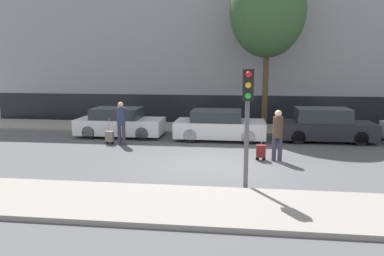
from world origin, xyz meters
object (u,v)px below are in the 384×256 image
pedestrian_right (278,132)px  traffic_light (248,105)px  parked_car_0 (120,123)px  parked_car_1 (219,126)px  parked_car_2 (325,126)px  bare_tree_near_crossing (268,11)px  trolley_left (110,136)px  trolley_right (261,151)px  pedestrian_left (121,121)px

pedestrian_right → traffic_light: traffic_light is taller
parked_car_0 → parked_car_1: parked_car_0 is taller
parked_car_2 → bare_tree_near_crossing: size_ratio=0.51×
traffic_light → bare_tree_near_crossing: bearing=83.6°
parked_car_1 → trolley_left: bearing=-160.3°
parked_car_2 → bare_tree_near_crossing: bare_tree_near_crossing is taller
parked_car_1 → trolley_right: 3.93m
pedestrian_left → trolley_left: pedestrian_left is taller
parked_car_0 → trolley_left: size_ratio=3.63×
bare_tree_near_crossing → pedestrian_left: bearing=-144.8°
parked_car_0 → trolley_right: size_ratio=3.66×
parked_car_0 → pedestrian_left: bearing=-69.9°
parked_car_2 → parked_car_1: bearing=-177.5°
trolley_left → bare_tree_near_crossing: bearing=32.5°
parked_car_2 → pedestrian_right: pedestrian_right is taller
pedestrian_left → parked_car_1: bearing=30.9°
parked_car_0 → bare_tree_near_crossing: bearing=20.3°
parked_car_1 → pedestrian_right: pedestrian_right is taller
trolley_left → pedestrian_left: bearing=-7.8°
trolley_left → traffic_light: bearing=-43.0°
parked_car_0 → traffic_light: 9.17m
pedestrian_left → traffic_light: bearing=-37.7°
parked_car_1 → parked_car_2: bearing=2.5°
parked_car_0 → pedestrian_right: size_ratio=2.22×
parked_car_0 → pedestrian_right: pedestrian_right is taller
bare_tree_near_crossing → parked_car_0: bearing=-159.7°
parked_car_1 → traffic_light: (1.09, -6.85, 1.68)m
parked_car_2 → trolley_right: size_ratio=3.75×
parked_car_2 → traffic_light: 8.04m
bare_tree_near_crossing → pedestrian_right: bearing=-89.4°
traffic_light → trolley_left: bearing=137.0°
parked_car_0 → trolley_left: bearing=-86.2°
parked_car_1 → trolley_right: size_ratio=3.66×
trolley_right → bare_tree_near_crossing: 8.32m
parked_car_0 → parked_car_2: 9.23m
pedestrian_right → traffic_light: 3.70m
parked_car_1 → bare_tree_near_crossing: bearing=50.7°
parked_car_2 → pedestrian_left: size_ratio=2.26×
trolley_left → pedestrian_right: size_ratio=0.61×
pedestrian_left → trolley_right: 5.97m
parked_car_1 → bare_tree_near_crossing: 6.25m
parked_car_1 → pedestrian_right: size_ratio=2.22×
parked_car_0 → pedestrian_right: (6.84, -3.68, 0.39)m
pedestrian_left → trolley_right: (5.63, -1.86, -0.70)m
trolley_right → bare_tree_near_crossing: (0.49, 6.17, 5.55)m
traffic_light → bare_tree_near_crossing: 10.18m
pedestrian_right → trolley_right: 0.88m
trolley_right → pedestrian_right: bearing=-1.3°
trolley_right → parked_car_2: bearing=52.0°
parked_car_1 → trolley_right: parked_car_1 is taller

